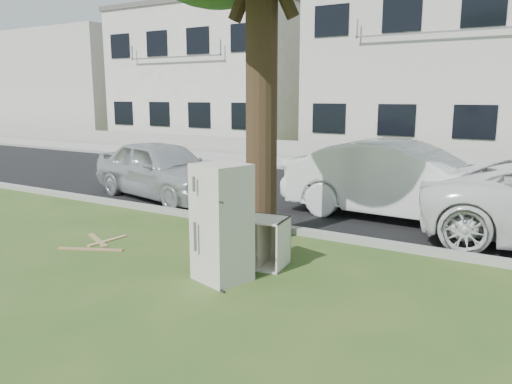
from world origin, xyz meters
The scene contains 16 objects.
ground centered at (0.00, 0.00, 0.00)m, with size 120.00×120.00×0.00m, color #2C4E1C.
road centered at (0.00, 6.00, 0.01)m, with size 120.00×7.00×0.01m, color black.
kerb_near centered at (0.00, 2.45, 0.00)m, with size 120.00×0.18×0.12m, color gray.
kerb_far centered at (0.00, 9.55, 0.00)m, with size 120.00×0.18×0.12m, color gray.
sidewalk centered at (0.00, 11.00, 0.01)m, with size 120.00×2.80×0.01m, color gray.
low_wall centered at (0.00, 12.60, 0.35)m, with size 120.00×0.15×0.70m, color gray.
townhouse_left centered at (-12.00, 17.50, 3.52)m, with size 10.20×8.16×7.04m.
townhouse_center centered at (0.00, 17.50, 3.72)m, with size 11.22×8.16×7.44m.
filler_left centered at (-26.00, 18.00, 3.20)m, with size 16.00×9.00×6.40m, color beige.
fridge centered at (0.14, -0.16, 0.81)m, with size 0.67×0.62×1.62m, color beige.
cabinet centered at (0.20, 0.60, 0.37)m, with size 0.94×0.59×0.74m, color silver.
plank_a centered at (-2.51, -0.20, 0.01)m, with size 1.11×0.09×0.02m, color #9E744C.
plank_b centered at (-2.82, 0.23, 0.01)m, with size 0.94×0.09×0.02m, color #937D4C.
plank_c centered at (-2.65, 0.29, 0.01)m, with size 0.80×0.09×0.02m, color tan.
car_center centered at (1.32, 4.61, 0.80)m, with size 1.70×4.88×1.61m, color silver.
car_left centered at (-4.38, 3.70, 0.72)m, with size 1.70×4.22×1.44m, color #AEB0B5.
Camera 1 is at (3.96, -5.57, 2.53)m, focal length 35.00 mm.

